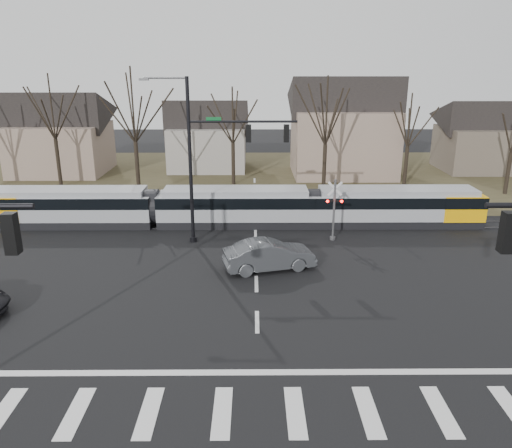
{
  "coord_description": "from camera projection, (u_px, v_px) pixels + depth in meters",
  "views": [
    {
      "loc": [
        -0.19,
        -17.67,
        10.89
      ],
      "look_at": [
        0.0,
        9.0,
        2.3
      ],
      "focal_mm": 35.0,
      "sensor_mm": 36.0,
      "label": 1
    }
  ],
  "objects": [
    {
      "name": "tram",
      "position": [
        234.0,
        205.0,
        34.94
      ],
      "size": [
        34.77,
        2.58,
        2.64
      ],
      "color": "gray",
      "rests_on": "ground"
    },
    {
      "name": "lane_dashes",
      "position": [
        255.0,
        225.0,
        35.39
      ],
      "size": [
        0.18,
        30.0,
        0.01
      ],
      "color": "silver",
      "rests_on": "ground"
    },
    {
      "name": "grass_verge",
      "position": [
        254.0,
        176.0,
        50.62
      ],
      "size": [
        140.0,
        28.0,
        0.01
      ],
      "primitive_type": "cube",
      "color": "#38331E",
      "rests_on": "ground"
    },
    {
      "name": "rail_crossing_signal",
      "position": [
        334.0,
        212.0,
        31.79
      ],
      "size": [
        1.08,
        0.36,
        4.0
      ],
      "color": "#59595B",
      "rests_on": "ground"
    },
    {
      "name": "house_b",
      "position": [
        207.0,
        132.0,
        53.17
      ],
      "size": [
        8.64,
        7.56,
        7.65
      ],
      "color": "gray",
      "rests_on": "ground"
    },
    {
      "name": "tree_row",
      "position": [
        278.0,
        135.0,
        43.39
      ],
      "size": [
        59.2,
        7.2,
        10.0
      ],
      "color": "black",
      "rests_on": "ground"
    },
    {
      "name": "rail_pair",
      "position": [
        255.0,
        225.0,
        35.19
      ],
      "size": [
        90.0,
        1.52,
        0.06
      ],
      "color": "#59595E",
      "rests_on": "ground"
    },
    {
      "name": "sedan",
      "position": [
        269.0,
        255.0,
        27.49
      ],
      "size": [
        4.2,
        5.89,
        1.66
      ],
      "primitive_type": "imported",
      "rotation": [
        0.0,
        0.0,
        1.82
      ],
      "color": "#404246",
      "rests_on": "ground"
    },
    {
      "name": "house_a",
      "position": [
        59.0,
        130.0,
        51.02
      ],
      "size": [
        9.72,
        8.64,
        8.6
      ],
      "color": "gray",
      "rests_on": "ground"
    },
    {
      "name": "crosswalk",
      "position": [
        259.0,
        412.0,
        16.35
      ],
      "size": [
        27.0,
        2.6,
        0.01
      ],
      "color": "silver",
      "rests_on": "ground"
    },
    {
      "name": "stop_line",
      "position": [
        258.0,
        372.0,
        18.44
      ],
      "size": [
        28.0,
        0.35,
        0.01
      ],
      "primitive_type": "cube",
      "color": "silver",
      "rests_on": "ground"
    },
    {
      "name": "house_c",
      "position": [
        344.0,
        123.0,
        50.02
      ],
      "size": [
        10.8,
        8.64,
        10.1
      ],
      "color": "gray",
      "rests_on": "ground"
    },
    {
      "name": "house_d",
      "position": [
        482.0,
        133.0,
        52.41
      ],
      "size": [
        8.64,
        7.56,
        7.65
      ],
      "color": "brown",
      "rests_on": "ground"
    },
    {
      "name": "ground",
      "position": [
        258.0,
        346.0,
        20.16
      ],
      "size": [
        140.0,
        140.0,
        0.0
      ],
      "primitive_type": "plane",
      "color": "black"
    },
    {
      "name": "signal_pole_far",
      "position": [
        216.0,
        153.0,
        30.29
      ],
      "size": [
        9.28,
        0.44,
        10.2
      ],
      "color": "black",
      "rests_on": "ground"
    }
  ]
}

